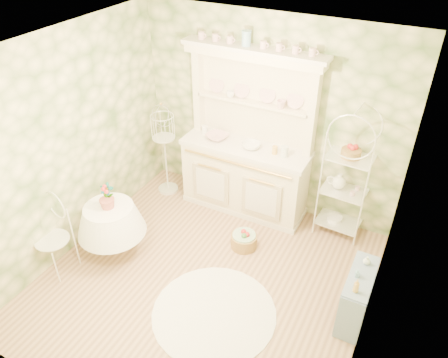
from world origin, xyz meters
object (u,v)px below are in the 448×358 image
at_px(kitchen_dresser, 246,137).
at_px(round_table, 113,232).
at_px(cafe_chair, 53,244).
at_px(floor_basket, 244,240).
at_px(bakers_rack, 347,172).
at_px(birdcage_stand, 165,151).
at_px(side_shelf, 357,296).

relative_size(kitchen_dresser, round_table, 3.56).
height_order(kitchen_dresser, round_table, kitchen_dresser).
distance_m(cafe_chair, floor_basket, 2.32).
relative_size(bakers_rack, birdcage_stand, 1.35).
bearing_deg(bakers_rack, kitchen_dresser, -172.30).
xyz_separation_m(round_table, cafe_chair, (-0.43, -0.54, 0.07)).
bearing_deg(bakers_rack, round_table, -140.92).
height_order(side_shelf, round_table, round_table).
bearing_deg(bakers_rack, floor_basket, -134.90).
bearing_deg(side_shelf, cafe_chair, -170.61).
distance_m(round_table, cafe_chair, 0.70).
bearing_deg(round_table, birdcage_stand, 96.25).
distance_m(side_shelf, floor_basket, 1.60).
height_order(kitchen_dresser, side_shelf, kitchen_dresser).
relative_size(bakers_rack, round_table, 2.91).
distance_m(round_table, birdcage_stand, 1.50).
relative_size(side_shelf, cafe_chair, 0.90).
height_order(round_table, floor_basket, round_table).
relative_size(round_table, floor_basket, 1.96).
xyz_separation_m(kitchen_dresser, round_table, (-1.05, -1.61, -0.82)).
bearing_deg(birdcage_stand, round_table, -83.75).
bearing_deg(floor_basket, cafe_chair, -143.19).
xyz_separation_m(kitchen_dresser, cafe_chair, (-1.48, -2.15, -0.75)).
xyz_separation_m(kitchen_dresser, bakers_rack, (1.35, 0.10, -0.21)).
xyz_separation_m(side_shelf, birdcage_stand, (-3.09, 1.07, 0.39)).
xyz_separation_m(round_table, birdcage_stand, (-0.16, 1.45, 0.37)).
xyz_separation_m(bakers_rack, side_shelf, (0.53, -1.33, -0.63)).
relative_size(side_shelf, round_table, 1.10).
bearing_deg(cafe_chair, birdcage_stand, 92.37).
bearing_deg(kitchen_dresser, birdcage_stand, -172.36).
distance_m(bakers_rack, cafe_chair, 3.65).
distance_m(side_shelf, birdcage_stand, 3.29).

